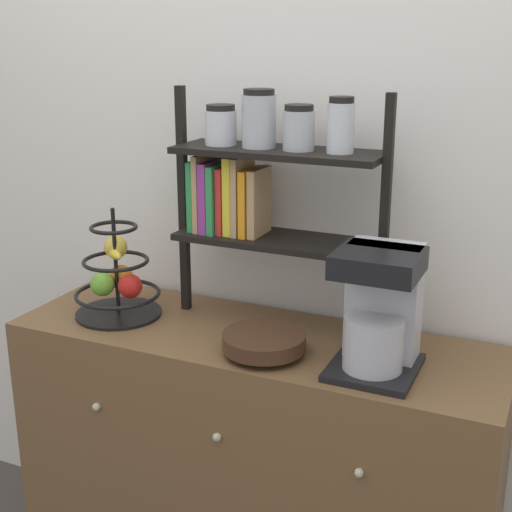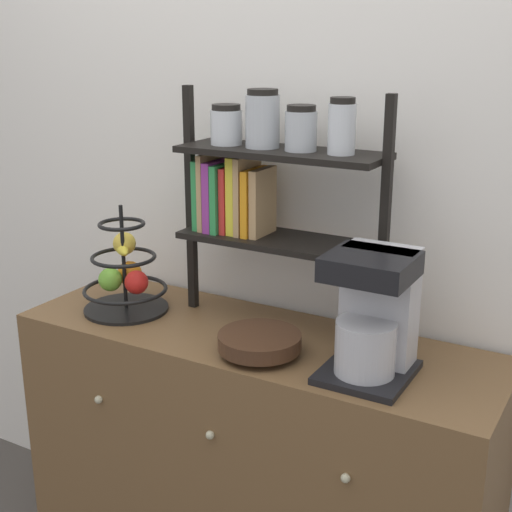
{
  "view_description": "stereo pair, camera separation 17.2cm",
  "coord_description": "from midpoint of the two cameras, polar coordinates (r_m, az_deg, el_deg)",
  "views": [
    {
      "loc": [
        0.78,
        -1.47,
        1.72
      ],
      "look_at": [
        0.01,
        0.23,
        1.14
      ],
      "focal_mm": 50.0,
      "sensor_mm": 36.0,
      "label": 1
    },
    {
      "loc": [
        0.93,
        -1.39,
        1.72
      ],
      "look_at": [
        0.01,
        0.23,
        1.14
      ],
      "focal_mm": 50.0,
      "sensor_mm": 36.0,
      "label": 2
    }
  ],
  "objects": [
    {
      "name": "wooden_bowl",
      "position": [
        1.9,
        -1.98,
        -6.95
      ],
      "size": [
        0.22,
        0.22,
        0.06
      ],
      "color": "#422819",
      "rests_on": "sideboard"
    },
    {
      "name": "shelf_hutch",
      "position": [
        2.0,
        -2.29,
        6.25
      ],
      "size": [
        0.63,
        0.2,
        0.68
      ],
      "color": "black",
      "rests_on": "sideboard"
    },
    {
      "name": "wall_back",
      "position": [
        2.14,
        0.48,
        5.94
      ],
      "size": [
        7.0,
        0.05,
        2.6
      ],
      "primitive_type": "cube",
      "color": "silver",
      "rests_on": "ground_plane"
    },
    {
      "name": "coffee_maker",
      "position": [
        1.79,
        7.14,
        -4.35
      ],
      "size": [
        0.21,
        0.24,
        0.32
      ],
      "color": "black",
      "rests_on": "sideboard"
    },
    {
      "name": "fruit_stand",
      "position": [
        2.19,
        -13.28,
        -1.86
      ],
      "size": [
        0.26,
        0.26,
        0.33
      ],
      "color": "black",
      "rests_on": "sideboard"
    },
    {
      "name": "sideboard",
      "position": [
        2.25,
        -2.5,
        -17.03
      ],
      "size": [
        1.41,
        0.47,
        0.91
      ],
      "color": "brown",
      "rests_on": "ground_plane"
    }
  ]
}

